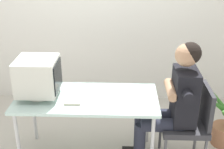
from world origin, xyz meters
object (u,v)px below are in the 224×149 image
at_px(keyboard, 75,94).
at_px(person_seated, 173,100).
at_px(crt_monitor, 38,76).
at_px(office_chair, 190,120).
at_px(desk, 87,102).

relative_size(keyboard, person_seated, 0.32).
height_order(crt_monitor, office_chair, crt_monitor).
distance_m(crt_monitor, keyboard, 0.41).
distance_m(desk, crt_monitor, 0.55).
xyz_separation_m(crt_monitor, keyboard, (0.35, 0.04, -0.21)).
distance_m(crt_monitor, person_seated, 1.35).
bearing_deg(office_chair, crt_monitor, 178.74).
bearing_deg(crt_monitor, keyboard, 6.68).
relative_size(desk, crt_monitor, 3.55).
xyz_separation_m(crt_monitor, office_chair, (1.52, -0.03, -0.45)).
xyz_separation_m(keyboard, person_seated, (0.98, -0.07, -0.01)).
height_order(desk, office_chair, office_chair).
relative_size(desk, keyboard, 3.33).
bearing_deg(person_seated, crt_monitor, 178.56).
relative_size(office_chair, person_seated, 0.65).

